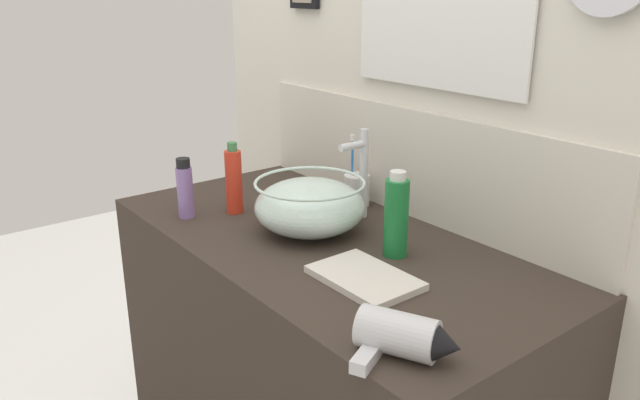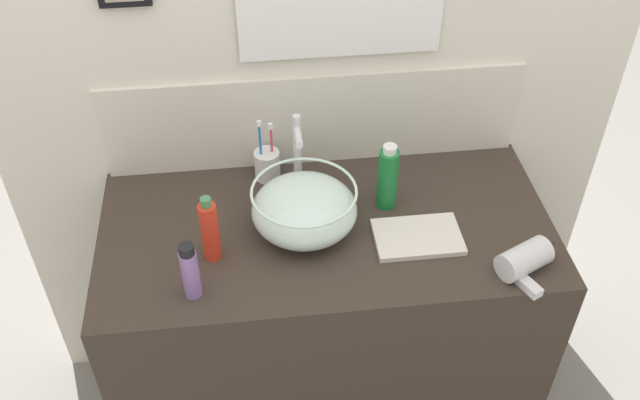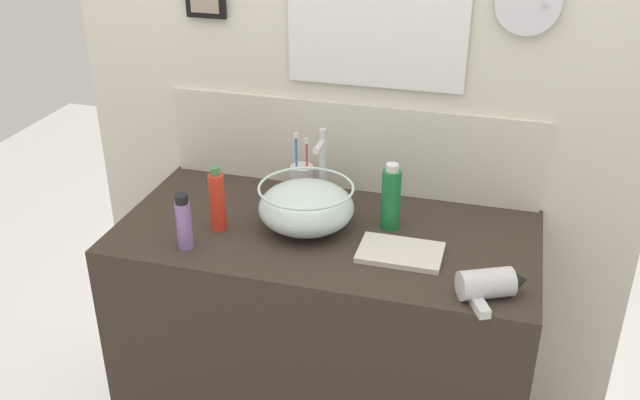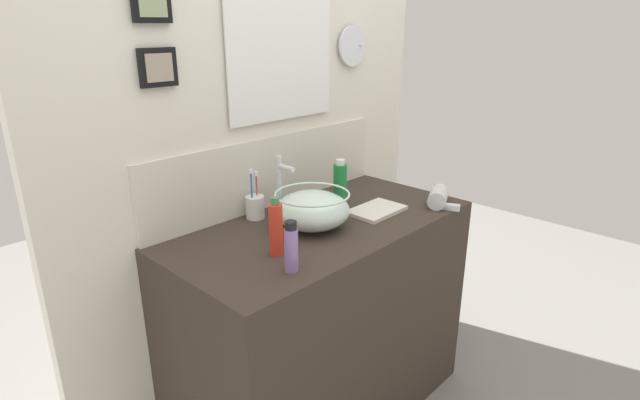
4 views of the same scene
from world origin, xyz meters
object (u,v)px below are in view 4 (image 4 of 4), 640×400
Objects in this scene: faucet at (281,183)px; lotion_bottle at (340,185)px; glass_bowl_sink at (312,210)px; hand_towel at (376,210)px; shampoo_bottle at (276,228)px; spray_bottle at (291,247)px; hair_drier at (439,196)px; toothbrush_cup at (255,207)px.

lotion_bottle is (0.24, -0.10, -0.04)m from faucet.
glass_bowl_sink is 1.22× the size of hand_towel.
shampoo_bottle is (-0.25, -0.25, -0.05)m from faucet.
spray_bottle is at bearing -128.48° from faucet.
lotion_bottle is 0.89× the size of hand_towel.
toothbrush_cup is at bearing 144.88° from hair_drier.
shampoo_bottle is at bearing -163.13° from lotion_bottle.
shampoo_bottle is at bearing -134.84° from faucet.
faucet is (-0.00, 0.18, 0.07)m from glass_bowl_sink.
lotion_bottle is (-0.32, 0.29, 0.06)m from hair_drier.
spray_bottle is at bearing -146.10° from glass_bowl_sink.
glass_bowl_sink is at bearing 33.90° from spray_bottle.
faucet is at bearing 45.16° from shampoo_bottle.
toothbrush_cup is 1.00× the size of lotion_bottle.
spray_bottle is 0.14m from shampoo_bottle.
shampoo_bottle is at bearing 179.89° from hand_towel.
toothbrush_cup is 1.02× the size of shampoo_bottle.
toothbrush_cup is at bearing 153.38° from lotion_bottle.
toothbrush_cup reaches higher than hand_towel.
toothbrush_cup is at bearing 140.92° from hand_towel.
shampoo_bottle is (-0.25, -0.08, 0.02)m from glass_bowl_sink.
lotion_bottle is at bearing 26.91° from spray_bottle.
glass_bowl_sink is 1.37× the size of lotion_bottle.
glass_bowl_sink is 0.36m from spray_bottle.
spray_bottle is at bearing -168.29° from hand_towel.
lotion_bottle is at bearing -26.62° from toothbrush_cup.
glass_bowl_sink is 1.70× the size of spray_bottle.
hand_towel is at bearing -14.46° from glass_bowl_sink.
hair_drier is 0.43m from lotion_bottle.
toothbrush_cup is 0.36m from shampoo_bottle.
glass_bowl_sink is at bearing -163.19° from lotion_bottle.
shampoo_bottle reaches higher than glass_bowl_sink.
spray_bottle is at bearing -111.47° from shampoo_bottle.
glass_bowl_sink is 1.47× the size of hair_drier.
hair_drier is 0.93× the size of lotion_bottle.
shampoo_bottle is 0.56m from hand_towel.
glass_bowl_sink is at bearing 158.79° from hair_drier.
lotion_bottle is 0.18m from hand_towel.
faucet is 0.36m from shampoo_bottle.
shampoo_bottle is at bearing 68.53° from spray_bottle.
hand_towel is (0.30, -0.08, -0.06)m from glass_bowl_sink.
hand_towel is (0.60, 0.12, -0.07)m from spray_bottle.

